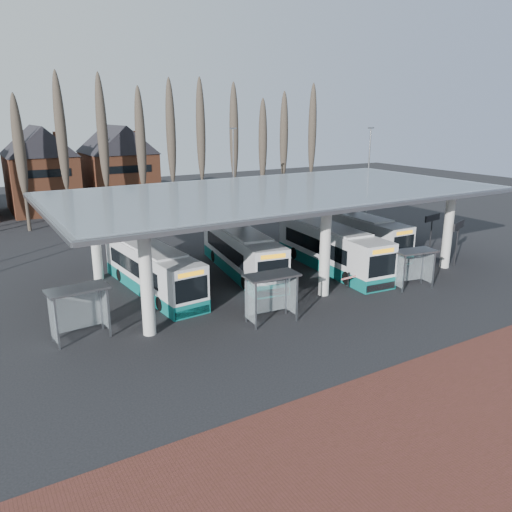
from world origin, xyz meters
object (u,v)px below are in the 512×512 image
bus_3 (356,233)px  shelter_0 (78,301)px  shelter_2 (413,260)px  bus_2 (331,248)px  bus_0 (152,270)px  bus_1 (241,252)px  shelter_1 (270,287)px

bus_3 → shelter_0: (-24.98, -6.30, 0.61)m
shelter_2 → bus_2: bearing=116.1°
bus_0 → bus_1: bus_1 is taller
bus_1 → bus_3: bearing=11.7°
bus_0 → bus_3: bus_3 is taller
bus_0 → shelter_0: size_ratio=3.57×
bus_0 → shelter_2: bearing=-32.9°
bus_0 → shelter_0: bus_0 is taller
bus_3 → bus_2: bearing=-147.4°
bus_3 → shelter_1: size_ratio=3.59×
bus_1 → bus_0: bearing=-166.7°
bus_0 → shelter_0: 7.89m
shelter_0 → shelter_1: 10.47m
shelter_2 → bus_0: bearing=160.5°
shelter_0 → shelter_2: 21.71m
bus_1 → shelter_1: (-3.15, -8.99, 0.55)m
bus_1 → shelter_1: 9.54m
bus_2 → bus_3: (5.46, 3.20, -0.09)m
bus_2 → bus_3: 6.33m
bus_3 → shelter_0: bus_3 is taller
bus_0 → bus_3: size_ratio=1.00×
bus_0 → bus_3: 19.14m
bus_1 → bus_2: 6.95m
shelter_0 → shelter_2: (21.45, -3.34, -0.14)m
bus_0 → shelter_2: size_ratio=3.71×
bus_2 → shelter_1: bus_2 is taller
bus_1 → bus_3: (11.88, 0.54, -0.05)m
shelter_0 → bus_3: bearing=9.7°
bus_0 → shelter_0: (-5.88, -5.23, 0.61)m
shelter_1 → bus_3: bearing=36.1°
bus_3 → shelter_1: bus_3 is taller
bus_0 → bus_2: size_ratio=0.94×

